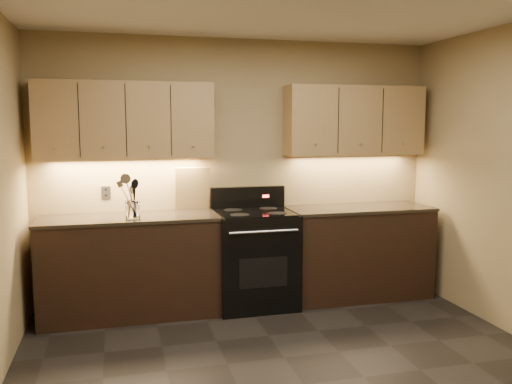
# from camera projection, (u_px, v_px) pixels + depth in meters

# --- Properties ---
(wall_back) EXTENTS (4.00, 0.04, 2.60)m
(wall_back) POSITION_uv_depth(u_px,v_px,m) (239.00, 171.00, 5.45)
(wall_back) COLOR #9E8B5D
(wall_back) RESTS_ON ground
(counter_left) EXTENTS (1.62, 0.62, 0.93)m
(counter_left) POSITION_uv_depth(u_px,v_px,m) (130.00, 266.00, 5.00)
(counter_left) COLOR black
(counter_left) RESTS_ON ground
(counter_right) EXTENTS (1.46, 0.62, 0.93)m
(counter_right) POSITION_uv_depth(u_px,v_px,m) (358.00, 251.00, 5.56)
(counter_right) COLOR black
(counter_right) RESTS_ON ground
(stove) EXTENTS (0.76, 0.68, 1.14)m
(stove) POSITION_uv_depth(u_px,v_px,m) (254.00, 257.00, 5.27)
(stove) COLOR black
(stove) RESTS_ON ground
(upper_cab_left) EXTENTS (1.60, 0.30, 0.70)m
(upper_cab_left) POSITION_uv_depth(u_px,v_px,m) (126.00, 120.00, 4.97)
(upper_cab_left) COLOR #A27F51
(upper_cab_left) RESTS_ON wall_back
(upper_cab_right) EXTENTS (1.44, 0.30, 0.70)m
(upper_cab_right) POSITION_uv_depth(u_px,v_px,m) (354.00, 121.00, 5.54)
(upper_cab_right) COLOR #A27F51
(upper_cab_right) RESTS_ON wall_back
(outlet_plate) EXTENTS (0.08, 0.01, 0.12)m
(outlet_plate) POSITION_uv_depth(u_px,v_px,m) (106.00, 193.00, 5.15)
(outlet_plate) COLOR #B2B5BA
(outlet_plate) RESTS_ON wall_back
(utensil_crock) EXTENTS (0.17, 0.17, 0.16)m
(utensil_crock) POSITION_uv_depth(u_px,v_px,m) (133.00, 210.00, 4.81)
(utensil_crock) COLOR white
(utensil_crock) RESTS_ON counter_left
(cutting_board) EXTENTS (0.34, 0.12, 0.42)m
(cutting_board) POSITION_uv_depth(u_px,v_px,m) (192.00, 188.00, 5.30)
(cutting_board) COLOR tan
(cutting_board) RESTS_ON counter_left
(wooden_spoon) EXTENTS (0.10, 0.11, 0.29)m
(wooden_spoon) POSITION_uv_depth(u_px,v_px,m) (129.00, 202.00, 4.78)
(wooden_spoon) COLOR tan
(wooden_spoon) RESTS_ON utensil_crock
(black_spoon) EXTENTS (0.09, 0.14, 0.35)m
(black_spoon) POSITION_uv_depth(u_px,v_px,m) (133.00, 198.00, 4.81)
(black_spoon) COLOR black
(black_spoon) RESTS_ON utensil_crock
(black_turner) EXTENTS (0.10, 0.16, 0.34)m
(black_turner) POSITION_uv_depth(u_px,v_px,m) (134.00, 199.00, 4.78)
(black_turner) COLOR black
(black_turner) RESTS_ON utensil_crock
(steel_spatula) EXTENTS (0.23, 0.10, 0.37)m
(steel_spatula) POSITION_uv_depth(u_px,v_px,m) (136.00, 196.00, 4.82)
(steel_spatula) COLOR silver
(steel_spatula) RESTS_ON utensil_crock
(steel_skimmer) EXTENTS (0.19, 0.10, 0.39)m
(steel_skimmer) POSITION_uv_depth(u_px,v_px,m) (136.00, 196.00, 4.78)
(steel_skimmer) COLOR silver
(steel_skimmer) RESTS_ON utensil_crock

